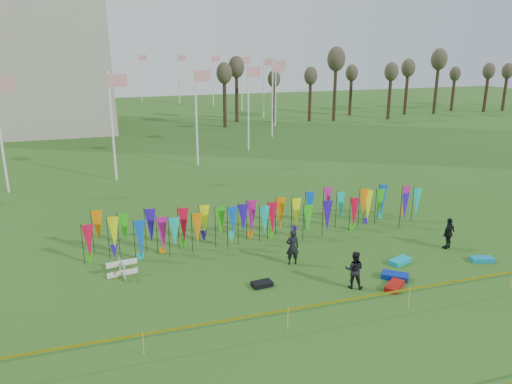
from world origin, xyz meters
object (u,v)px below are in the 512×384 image
object	(u,v)px
box_kite	(122,268)
kite_bag_teal	(482,259)
kite_bag_blue	(395,276)
kite_bag_red	(394,286)
kite_bag_black	(262,284)
person_left	(292,247)
person_right	(449,233)
kite_bag_turquoise	(400,261)
person_mid	(354,270)

from	to	relation	value
box_kite	kite_bag_teal	distance (m)	16.67
kite_bag_blue	kite_bag_red	distance (m)	0.92
kite_bag_black	kite_bag_teal	distance (m)	10.73
person_left	kite_bag_black	xyz separation A→B (m)	(-2.04, -1.66, -0.74)
kite_bag_red	box_kite	bearing A→B (deg)	156.68
person_right	kite_bag_black	size ratio (longest dim) A/B	1.85
kite_bag_red	kite_bag_turquoise	bearing A→B (deg)	51.76
person_right	box_kite	bearing A→B (deg)	-28.66
person_left	person_mid	size ratio (longest dim) A/B	1.03
person_mid	kite_bag_turquoise	bearing A→B (deg)	-124.65
person_mid	kite_bag_teal	xyz separation A→B (m)	(7.06, 0.48, -0.72)
box_kite	kite_bag_blue	xyz separation A→B (m)	(11.35, -3.91, -0.26)
kite_bag_turquoise	kite_bag_blue	world-z (taller)	kite_bag_blue
person_mid	kite_bag_blue	world-z (taller)	person_mid
kite_bag_blue	kite_bag_red	world-z (taller)	kite_bag_blue
kite_bag_blue	kite_bag_red	bearing A→B (deg)	-123.87
kite_bag_turquoise	person_left	bearing A→B (deg)	163.14
person_right	kite_bag_turquoise	size ratio (longest dim) A/B	1.47
person_right	kite_bag_turquoise	bearing A→B (deg)	-8.31
person_mid	kite_bag_red	xyz separation A→B (m)	(1.62, -0.58, -0.72)
kite_bag_red	kite_bag_black	bearing A→B (deg)	160.36
person_mid	kite_bag_blue	distance (m)	2.25
person_right	person_left	bearing A→B (deg)	-26.85
person_left	kite_bag_red	bearing A→B (deg)	140.40
box_kite	kite_bag_turquoise	distance (m)	12.73
person_mid	kite_bag_red	bearing A→B (deg)	-169.04
kite_bag_turquoise	kite_bag_teal	bearing A→B (deg)	-14.70
kite_bag_turquoise	kite_bag_red	distance (m)	2.63
person_mid	person_left	bearing A→B (deg)	-30.78
kite_bag_turquoise	kite_bag_red	bearing A→B (deg)	-128.24
person_left	kite_bag_black	size ratio (longest dim) A/B	1.95
person_mid	kite_bag_red	size ratio (longest dim) A/B	1.46
person_left	person_mid	world-z (taller)	person_left
box_kite	kite_bag_blue	distance (m)	12.00
box_kite	person_left	bearing A→B (deg)	-8.45
person_left	kite_bag_blue	distance (m)	4.71
person_mid	kite_bag_teal	distance (m)	7.12
kite_bag_red	person_right	bearing A→B (deg)	30.42
kite_bag_blue	person_mid	bearing A→B (deg)	-175.19
person_mid	kite_bag_black	distance (m)	3.93
person_left	kite_bag_red	world-z (taller)	person_left
kite_bag_red	kite_bag_black	xyz separation A→B (m)	(-5.26, 1.88, -0.00)
kite_bag_blue	kite_bag_black	bearing A→B (deg)	169.08
person_left	kite_bag_teal	xyz separation A→B (m)	(8.66, -2.47, -0.74)
person_mid	kite_bag_red	distance (m)	1.87
person_left	kite_bag_black	distance (m)	2.73
person_right	kite_bag_red	world-z (taller)	person_right
kite_bag_turquoise	kite_bag_teal	xyz separation A→B (m)	(3.81, -1.00, -0.01)
person_mid	box_kite	bearing A→B (deg)	6.89
kite_bag_turquoise	kite_bag_blue	bearing A→B (deg)	-130.58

